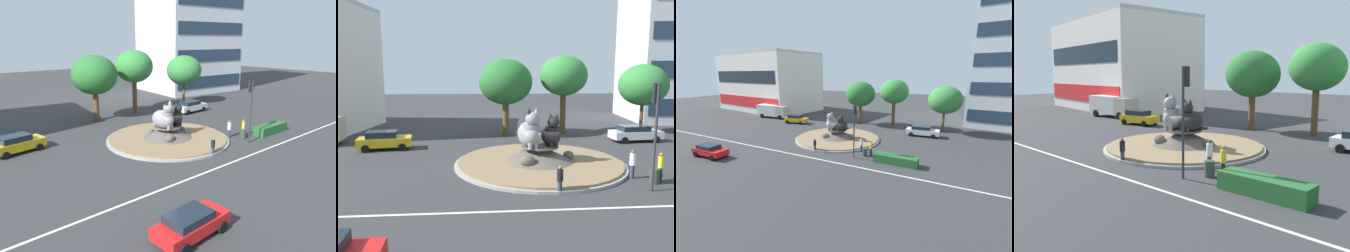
# 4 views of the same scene
# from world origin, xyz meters

# --- Properties ---
(ground_plane) EXTENTS (160.00, 160.00, 0.00)m
(ground_plane) POSITION_xyz_m (0.00, 0.00, 0.00)
(ground_plane) COLOR #333335
(lane_centreline) EXTENTS (112.00, 0.20, 0.01)m
(lane_centreline) POSITION_xyz_m (0.00, -7.85, 0.00)
(lane_centreline) COLOR silver
(lane_centreline) RESTS_ON ground
(roundabout_island) EXTENTS (11.93, 11.93, 1.41)m
(roundabout_island) POSITION_xyz_m (-0.00, -0.01, 0.43)
(roundabout_island) COLOR gray
(roundabout_island) RESTS_ON ground
(cat_statue_grey) EXTENTS (1.90, 2.95, 2.75)m
(cat_statue_grey) POSITION_xyz_m (-0.74, -0.32, 2.42)
(cat_statue_grey) COLOR gray
(cat_statue_grey) RESTS_ON roundabout_island
(cat_statue_black) EXTENTS (1.56, 2.51, 2.37)m
(cat_statue_black) POSITION_xyz_m (0.79, -0.11, 2.28)
(cat_statue_black) COLOR black
(cat_statue_black) RESTS_ON roundabout_island
(traffic_light_mast) EXTENTS (0.32, 0.46, 5.91)m
(traffic_light_mast) POSITION_xyz_m (5.25, -5.62, 4.07)
(traffic_light_mast) COLOR #2D2D33
(traffic_light_mast) RESTS_ON ground
(shophouse_block) EXTENTS (26.54, 17.27, 14.04)m
(shophouse_block) POSITION_xyz_m (-29.60, 16.74, 7.01)
(shophouse_block) COLOR silver
(shophouse_block) RESTS_ON ground
(clipped_hedge_strip) EXTENTS (4.50, 1.20, 0.90)m
(clipped_hedge_strip) POSITION_xyz_m (9.82, -5.20, 0.45)
(clipped_hedge_strip) COLOR #235B28
(clipped_hedge_strip) RESTS_ON ground
(broadleaf_tree_behind_island) EXTENTS (4.95, 4.95, 8.25)m
(broadleaf_tree_behind_island) POSITION_xyz_m (4.66, 12.17, 6.09)
(broadleaf_tree_behind_island) COLOR brown
(broadleaf_tree_behind_island) RESTS_ON ground
(second_tree_near_tower) EXTENTS (5.40, 5.40, 7.81)m
(second_tree_near_tower) POSITION_xyz_m (-1.48, 11.46, 5.48)
(second_tree_near_tower) COLOR brown
(second_tree_near_tower) RESTS_ON ground
(third_tree_left) EXTENTS (5.08, 5.08, 7.33)m
(third_tree_left) POSITION_xyz_m (12.98, 11.42, 5.15)
(third_tree_left) COLOR brown
(third_tree_left) RESTS_ON ground
(pedestrian_white_shirt) EXTENTS (0.37, 0.37, 1.80)m
(pedestrian_white_shirt) POSITION_xyz_m (5.17, -3.43, 0.95)
(pedestrian_white_shirt) COLOR #33384C
(pedestrian_white_shirt) RESTS_ON ground
(pedestrian_yellow_shirt) EXTENTS (0.32, 0.32, 1.74)m
(pedestrian_yellow_shirt) POSITION_xyz_m (6.63, -4.05, 0.93)
(pedestrian_yellow_shirt) COLOR black
(pedestrian_yellow_shirt) RESTS_ON ground
(pedestrian_black_shirt) EXTENTS (0.34, 0.34, 1.57)m
(pedestrian_black_shirt) POSITION_xyz_m (0.07, -5.78, 0.83)
(pedestrian_black_shirt) COLOR #33384C
(pedestrian_black_shirt) RESTS_ON ground
(sedan_on_far_lane) EXTENTS (4.56, 2.52, 1.58)m
(sedan_on_far_lane) POSITION_xyz_m (-12.23, 5.82, 0.83)
(sedan_on_far_lane) COLOR gold
(sedan_on_far_lane) RESTS_ON ground
(hatchback_near_shophouse) EXTENTS (4.19, 2.05, 1.38)m
(hatchback_near_shophouse) POSITION_xyz_m (-9.46, -12.76, 0.74)
(hatchback_near_shophouse) COLOR red
(hatchback_near_shophouse) RESTS_ON ground
(parked_car_right) EXTENTS (4.80, 2.32, 1.52)m
(parked_car_right) POSITION_xyz_m (10.47, 7.42, 0.81)
(parked_car_right) COLOR silver
(parked_car_right) RESTS_ON ground
(delivery_box_truck) EXTENTS (7.15, 2.87, 2.73)m
(delivery_box_truck) POSITION_xyz_m (-20.04, 7.96, 1.54)
(delivery_box_truck) COLOR #B7AD99
(delivery_box_truck) RESTS_ON ground
(litter_bin) EXTENTS (0.56, 0.56, 0.90)m
(litter_bin) POSITION_xyz_m (6.05, -4.50, 0.45)
(litter_bin) COLOR #2D4233
(litter_bin) RESTS_ON ground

